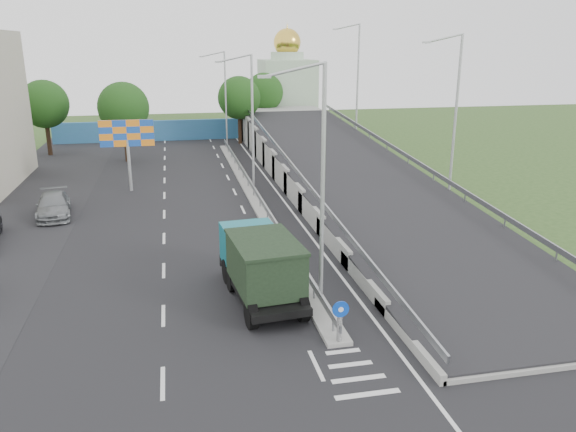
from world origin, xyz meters
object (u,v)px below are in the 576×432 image
object	(u,v)px
lamp_post_far	(224,94)
parked_car_d	(53,205)
lamp_post_near	(318,173)
church	(287,88)
dump_truck	(260,263)
sign_bollard	(340,321)
lamp_post_mid	(250,116)
billboard	(127,137)

from	to	relation	value
lamp_post_far	parked_car_d	size ratio (longest dim) A/B	1.96
lamp_post_near	lamp_post_far	bearing A→B (deg)	90.00
parked_car_d	church	bearing A→B (deg)	49.91
church	parked_car_d	size ratio (longest dim) A/B	2.69
church	dump_truck	xyz separation A→B (m)	(-12.22, -53.01, -3.65)
church	parked_car_d	distance (m)	44.86
lamp_post_near	sign_bollard	bearing A→B (deg)	-91.64
lamp_post_mid	parked_car_d	xyz separation A→B (m)	(-13.71, -3.88, -5.06)
lamp_post_near	dump_truck	distance (m)	4.86
lamp_post_far	sign_bollard	bearing A→B (deg)	-90.14
lamp_post_near	dump_truck	world-z (taller)	lamp_post_near
parked_car_d	billboard	bearing A→B (deg)	43.78
lamp_post_far	church	bearing A→B (deg)	54.76
lamp_post_mid	billboard	size ratio (longest dim) A/B	1.83
church	sign_bollard	bearing A→B (deg)	-99.81
sign_bollard	church	xyz separation A→B (m)	(10.00, 57.83, 4.28)
sign_bollard	dump_truck	world-z (taller)	dump_truck
sign_bollard	lamp_post_mid	world-z (taller)	lamp_post_mid
lamp_post_near	lamp_post_mid	world-z (taller)	same
lamp_post_mid	church	world-z (taller)	church
lamp_post_near	dump_truck	xyz separation A→B (m)	(-2.33, 0.99, -4.15)
sign_bollard	lamp_post_near	bearing A→B (deg)	88.36
sign_bollard	billboard	world-z (taller)	billboard
lamp_post_mid	church	size ratio (longest dim) A/B	0.73
church	billboard	size ratio (longest dim) A/B	2.51
sign_bollard	lamp_post_near	xyz separation A→B (m)	(0.11, 3.83, 4.77)
sign_bollard	church	size ratio (longest dim) A/B	0.12
billboard	lamp_post_near	bearing A→B (deg)	-67.51
lamp_post_mid	billboard	xyz separation A→B (m)	(-9.11, 2.00, -1.62)
lamp_post_mid	lamp_post_far	world-z (taller)	same
dump_truck	church	bearing A→B (deg)	71.54
billboard	dump_truck	bearing A→B (deg)	-72.11
billboard	dump_truck	world-z (taller)	billboard
billboard	dump_truck	size ratio (longest dim) A/B	0.78
church	lamp_post_mid	bearing A→B (deg)	-106.22
church	dump_truck	size ratio (longest dim) A/B	1.97
lamp_post_far	church	distance (m)	17.15
sign_bollard	lamp_post_mid	size ratio (longest dim) A/B	0.17
lamp_post_near	dump_truck	size ratio (longest dim) A/B	1.44
lamp_post_near	church	size ratio (longest dim) A/B	0.73
church	billboard	distance (m)	37.23
lamp_post_mid	parked_car_d	bearing A→B (deg)	-164.22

